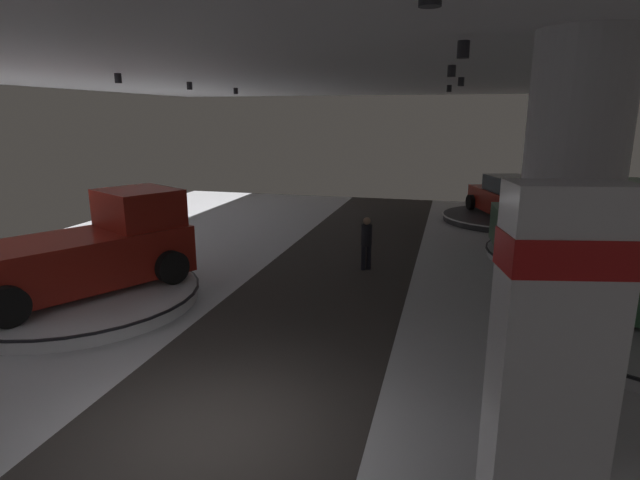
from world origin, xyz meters
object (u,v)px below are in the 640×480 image
display_platform_deep_right (504,218)px  visitor_walking_near (366,240)px  display_platform_mid_left (81,296)px  display_car_deep_right (506,198)px  brand_sign_pylon (550,376)px  pickup_truck_far_right (594,224)px  display_platform_far_right (579,256)px  column_right (564,249)px  pickup_truck_mid_left (89,251)px

display_platform_deep_right → visitor_walking_near: bearing=-118.7°
display_platform_mid_left → display_car_deep_right: (10.90, 12.94, 0.87)m
brand_sign_pylon → display_platform_mid_left: bearing=152.9°
visitor_walking_near → brand_sign_pylon: bearing=-70.4°
pickup_truck_far_right → display_platform_deep_right: 6.21m
brand_sign_pylon → display_platform_mid_left: (-9.66, 4.95, -1.84)m
display_platform_deep_right → display_platform_far_right: bearing=-73.0°
column_right → brand_sign_pylon: bearing=-101.5°
display_platform_mid_left → pickup_truck_mid_left: 1.13m
brand_sign_pylon → display_platform_deep_right: bearing=86.1°
display_platform_deep_right → display_platform_mid_left: bearing=-130.0°
display_platform_deep_right → display_car_deep_right: (0.01, -0.03, 0.89)m
column_right → pickup_truck_mid_left: bearing=163.3°
display_platform_mid_left → pickup_truck_mid_left: size_ratio=1.00×
display_car_deep_right → visitor_walking_near: (-4.62, -8.40, -0.14)m
display_car_deep_right → visitor_walking_near: 9.59m
display_platform_deep_right → visitor_walking_near: size_ratio=3.29×
pickup_truck_far_right → display_platform_far_right: bearing=-176.9°
column_right → visitor_walking_near: bearing=117.9°
column_right → visitor_walking_near: 8.40m
display_platform_far_right → column_right: bearing=-104.4°
display_platform_far_right → pickup_truck_far_right: (0.32, 0.02, 1.05)m
display_platform_mid_left → display_platform_deep_right: (10.89, 12.96, -0.02)m
column_right → pickup_truck_far_right: (2.86, 9.92, -1.55)m
pickup_truck_mid_left → display_platform_far_right: 14.33m
column_right → display_platform_deep_right: bearing=87.2°
display_platform_mid_left → visitor_walking_near: 7.78m
brand_sign_pylon → display_platform_far_right: (2.99, 12.14, -1.87)m
brand_sign_pylon → display_platform_mid_left: brand_sign_pylon is taller
column_right → pickup_truck_far_right: 10.44m
pickup_truck_mid_left → pickup_truck_far_right: 14.57m
visitor_walking_near → column_right: bearing=-62.1°
pickup_truck_mid_left → column_right: bearing=-16.7°
display_platform_mid_left → display_car_deep_right: 16.94m
column_right → pickup_truck_far_right: column_right is taller
column_right → display_car_deep_right: column_right is taller
column_right → display_platform_far_right: column_right is taller
display_platform_mid_left → visitor_walking_near: visitor_walking_near is taller
pickup_truck_far_right → display_platform_mid_left: bearing=-150.9°
pickup_truck_far_right → display_platform_deep_right: (-2.08, 5.75, -1.04)m
brand_sign_pylon → display_car_deep_right: brand_sign_pylon is taller
column_right → pickup_truck_mid_left: 10.51m
display_platform_far_right → display_platform_deep_right: bearing=107.0°
display_platform_far_right → display_car_deep_right: 6.07m
pickup_truck_mid_left → visitor_walking_near: size_ratio=3.56×
display_platform_mid_left → pickup_truck_far_right: size_ratio=1.05×
brand_sign_pylon → visitor_walking_near: size_ratio=2.46×
column_right → visitor_walking_near: column_right is taller
display_platform_far_right → display_platform_deep_right: size_ratio=1.08×
display_platform_mid_left → display_platform_deep_right: size_ratio=1.08×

